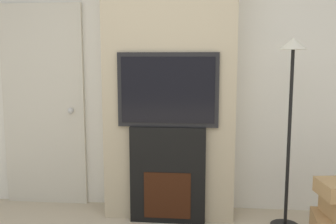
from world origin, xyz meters
TOP-DOWN VIEW (x-y plane):
  - wall_back at (0.00, 2.03)m, footprint 6.00×0.06m
  - chimney_breast at (0.00, 1.82)m, footprint 1.22×0.37m
  - fireplace at (0.00, 1.63)m, footprint 0.69×0.15m
  - television at (0.00, 1.63)m, footprint 0.91×0.07m
  - floor_lamp at (1.07, 1.58)m, footprint 0.26×0.26m
  - entry_door at (-1.32, 1.97)m, footprint 0.86×0.09m

SIDE VIEW (x-z plane):
  - fireplace at x=0.00m, z-range 0.00..0.90m
  - entry_door at x=-1.32m, z-range 0.00..2.06m
  - floor_lamp at x=1.07m, z-range 0.34..2.03m
  - television at x=0.00m, z-range 0.90..1.57m
  - wall_back at x=0.00m, z-range 0.00..2.70m
  - chimney_breast at x=0.00m, z-range 0.00..2.70m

